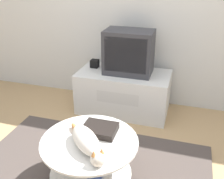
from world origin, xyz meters
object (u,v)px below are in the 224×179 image
at_px(speaker, 95,64).
at_px(dvd_box, 100,129).
at_px(tv, 129,52).
at_px(cat, 87,142).

relative_size(speaker, dvd_box, 0.35).
xyz_separation_m(tv, dvd_box, (0.05, -1.16, -0.29)).
distance_m(tv, dvd_box, 1.20).
height_order(tv, speaker, tv).
bearing_deg(tv, speaker, 172.45).
height_order(tv, cat, tv).
height_order(dvd_box, cat, cat).
distance_m(speaker, cat, 1.53).
height_order(speaker, dvd_box, speaker).
xyz_separation_m(tv, speaker, (-0.44, 0.06, -0.21)).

